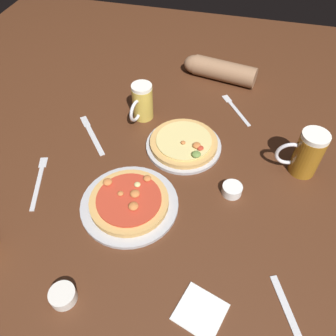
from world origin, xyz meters
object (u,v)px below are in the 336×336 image
(beer_mug_pale, at_px, (142,102))
(napkin_folded, at_px, (200,312))
(pizza_plate_near, at_px, (129,202))
(diner_arm, at_px, (217,70))
(ramekin_butter, at_px, (232,190))
(beer_mug_amber, at_px, (307,153))
(knife_spare, at_px, (92,134))
(fork_left, at_px, (39,181))
(pizza_plate_far, at_px, (184,144))
(fork_spare, at_px, (236,109))
(knife_right, at_px, (293,324))
(ramekin_sauce, at_px, (63,296))

(beer_mug_pale, relative_size, napkin_folded, 1.27)
(pizza_plate_near, height_order, diner_arm, diner_arm)
(ramekin_butter, bearing_deg, beer_mug_amber, 35.86)
(pizza_plate_near, height_order, knife_spare, pizza_plate_near)
(beer_mug_pale, xyz_separation_m, fork_left, (-0.23, -0.39, -0.07))
(pizza_plate_far, relative_size, beer_mug_amber, 1.65)
(beer_mug_pale, relative_size, fork_spare, 0.80)
(knife_right, bearing_deg, ramekin_sauce, -172.11)
(beer_mug_amber, distance_m, ramekin_butter, 0.26)
(pizza_plate_near, xyz_separation_m, fork_left, (-0.31, 0.02, -0.01))
(ramekin_butter, height_order, fork_left, ramekin_butter)
(pizza_plate_near, height_order, fork_left, pizza_plate_near)
(beer_mug_amber, height_order, beer_mug_pale, beer_mug_amber)
(beer_mug_pale, height_order, ramekin_sauce, beer_mug_pale)
(beer_mug_amber, relative_size, ramekin_sauce, 2.44)
(ramekin_sauce, bearing_deg, fork_left, 127.27)
(beer_mug_amber, bearing_deg, knife_spare, -179.18)
(ramekin_sauce, distance_m, knife_spare, 0.59)
(pizza_plate_near, xyz_separation_m, ramekin_butter, (0.29, 0.12, -0.00))
(pizza_plate_far, relative_size, ramekin_sauce, 4.01)
(fork_spare, bearing_deg, fork_left, -137.70)
(diner_arm, bearing_deg, beer_mug_pale, -125.43)
(knife_spare, bearing_deg, ramekin_sauce, -73.82)
(fork_left, bearing_deg, ramekin_sauce, -52.73)
(fork_spare, height_order, knife_spare, same)
(beer_mug_amber, relative_size, ramekin_butter, 2.57)
(beer_mug_amber, xyz_separation_m, beer_mug_pale, (-0.58, 0.13, -0.01))
(diner_arm, bearing_deg, fork_left, -122.99)
(pizza_plate_near, distance_m, ramekin_butter, 0.32)
(pizza_plate_far, relative_size, beer_mug_pale, 1.88)
(fork_spare, bearing_deg, beer_mug_pale, -158.76)
(beer_mug_pale, xyz_separation_m, knife_right, (0.56, -0.63, -0.07))
(knife_right, bearing_deg, pizza_plate_far, 126.31)
(fork_spare, bearing_deg, napkin_folded, -89.53)
(fork_spare, bearing_deg, diner_arm, 118.62)
(napkin_folded, bearing_deg, pizza_plate_far, 106.48)
(fork_spare, xyz_separation_m, knife_spare, (-0.49, -0.28, -0.00))
(ramekin_sauce, distance_m, napkin_folded, 0.34)
(beer_mug_amber, distance_m, napkin_folded, 0.58)
(fork_left, xyz_separation_m, knife_right, (0.79, -0.25, 0.00))
(beer_mug_amber, bearing_deg, pizza_plate_far, 178.49)
(beer_mug_pale, xyz_separation_m, napkin_folded, (0.35, -0.66, -0.07))
(fork_left, bearing_deg, pizza_plate_far, 32.44)
(pizza_plate_near, xyz_separation_m, fork_spare, (0.26, 0.54, -0.01))
(knife_right, distance_m, diner_arm, 1.02)
(pizza_plate_near, relative_size, napkin_folded, 2.68)
(beer_mug_amber, relative_size, knife_spare, 0.86)
(pizza_plate_near, bearing_deg, knife_spare, 131.59)
(knife_right, bearing_deg, fork_spare, 106.25)
(beer_mug_pale, height_order, knife_right, beer_mug_pale)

